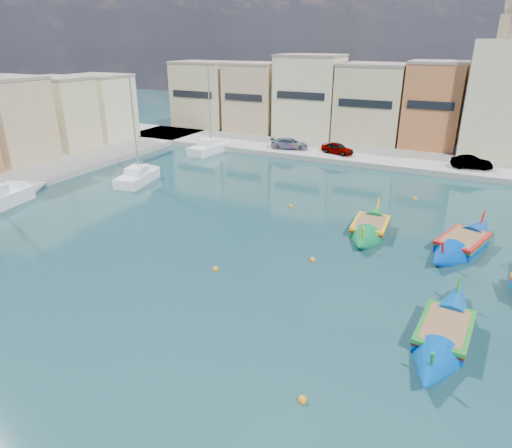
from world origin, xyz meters
The scene contains 12 objects.
ground centered at (0.00, 0.00, 0.00)m, with size 160.00×160.00×0.00m, color #123037.
north_quay centered at (0.00, 32.00, 0.30)m, with size 80.00×8.00×0.60m, color gray.
west_quay centered at (-32.00, 8.00, 0.30)m, with size 8.00×56.00×0.60m, color gray.
north_townhouses centered at (6.68, 39.36, 5.00)m, with size 83.20×7.87×10.19m.
parked_cars centered at (-5.60, 30.50, 1.23)m, with size 23.95×2.79×1.26m.
luzzu_cyan_mid centered at (7.31, 11.38, 0.30)m, with size 4.86×9.76×2.81m.
luzzu_green centered at (1.30, 11.38, 0.29)m, with size 2.72×8.66×2.69m.
luzzu_blue_south centered at (7.29, 0.58, 0.28)m, with size 2.75×9.39×2.67m.
yacht_north centered at (-21.49, 28.41, 0.43)m, with size 3.01×8.26×10.80m.
yacht_midnorth centered at (-21.46, 14.79, 0.41)m, with size 3.55×7.52×10.26m.
yacht_mid centered at (-27.22, 4.45, 0.49)m, with size 4.14×10.11×12.38m.
mooring_buoys centered at (1.10, 7.09, 0.08)m, with size 18.30×26.33×0.36m.
Camera 1 is at (7.39, -18.70, 12.72)m, focal length 32.00 mm.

